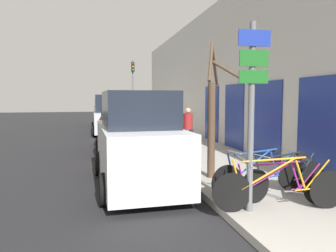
# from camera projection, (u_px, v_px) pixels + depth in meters

# --- Properties ---
(ground_plane) EXTENTS (80.00, 80.00, 0.00)m
(ground_plane) POSITION_uv_depth(u_px,v_px,m) (128.00, 155.00, 12.48)
(ground_plane) COLOR black
(sidewalk_curb) EXTENTS (3.20, 32.00, 0.15)m
(sidewalk_curb) POSITION_uv_depth(u_px,v_px,m) (176.00, 142.00, 15.77)
(sidewalk_curb) COLOR #ADA89E
(sidewalk_curb) RESTS_ON ground
(building_facade) EXTENTS (0.23, 32.00, 6.50)m
(building_facade) POSITION_uv_depth(u_px,v_px,m) (212.00, 76.00, 15.80)
(building_facade) COLOR silver
(building_facade) RESTS_ON ground
(signpost) EXTENTS (0.60, 0.13, 3.33)m
(signpost) POSITION_uv_depth(u_px,v_px,m) (252.00, 108.00, 5.72)
(signpost) COLOR #595B60
(signpost) RESTS_ON sidewalk_curb
(bicycle_0) EXTENTS (2.51, 0.46, 0.98)m
(bicycle_0) POSITION_uv_depth(u_px,v_px,m) (281.00, 188.00, 5.88)
(bicycle_0) COLOR black
(bicycle_0) RESTS_ON sidewalk_curb
(bicycle_1) EXTENTS (2.23, 0.44, 0.86)m
(bicycle_1) POSITION_uv_depth(u_px,v_px,m) (279.00, 187.00, 6.09)
(bicycle_1) COLOR black
(bicycle_1) RESTS_ON sidewalk_curb
(bicycle_2) EXTENTS (2.19, 0.65, 0.92)m
(bicycle_2) POSITION_uv_depth(u_px,v_px,m) (285.00, 179.00, 6.64)
(bicycle_2) COLOR black
(bicycle_2) RESTS_ON sidewalk_curb
(bicycle_3) EXTENTS (2.32, 0.56, 0.96)m
(bicycle_3) POSITION_uv_depth(u_px,v_px,m) (261.00, 176.00, 6.84)
(bicycle_3) COLOR black
(bicycle_3) RESTS_ON sidewalk_curb
(parked_car_0) EXTENTS (2.05, 4.44, 2.33)m
(parked_car_0) POSITION_uv_depth(u_px,v_px,m) (137.00, 143.00, 8.01)
(parked_car_0) COLOR silver
(parked_car_0) RESTS_ON ground
(parked_car_1) EXTENTS (2.19, 4.82, 2.19)m
(parked_car_1) POSITION_uv_depth(u_px,v_px,m) (122.00, 126.00, 13.80)
(parked_car_1) COLOR maroon
(parked_car_1) RESTS_ON ground
(parked_car_2) EXTENTS (2.16, 4.41, 2.13)m
(parked_car_2) POSITION_uv_depth(u_px,v_px,m) (110.00, 118.00, 19.67)
(parked_car_2) COLOR #B2B7BC
(parked_car_2) RESTS_ON ground
(parked_car_3) EXTENTS (2.08, 4.15, 2.41)m
(parked_car_3) POSITION_uv_depth(u_px,v_px,m) (107.00, 112.00, 25.13)
(parked_car_3) COLOR #51565B
(parked_car_3) RESTS_ON ground
(pedestrian_near) EXTENTS (0.41, 0.36, 1.64)m
(pedestrian_near) POSITION_uv_depth(u_px,v_px,m) (188.00, 125.00, 12.86)
(pedestrian_near) COLOR #1E2338
(pedestrian_near) RESTS_ON sidewalk_curb
(pedestrian_far) EXTENTS (0.47, 0.40, 1.79)m
(pedestrian_far) POSITION_uv_depth(u_px,v_px,m) (176.00, 117.00, 16.80)
(pedestrian_far) COLOR #333338
(pedestrian_far) RESTS_ON sidewalk_curb
(street_tree) EXTENTS (1.44, 1.70, 3.41)m
(street_tree) POSITION_uv_depth(u_px,v_px,m) (213.00, 118.00, 8.26)
(street_tree) COLOR #4C3828
(street_tree) RESTS_ON sidewalk_curb
(traffic_light) EXTENTS (0.20, 0.30, 4.50)m
(traffic_light) POSITION_uv_depth(u_px,v_px,m) (133.00, 85.00, 21.61)
(traffic_light) COLOR #595B60
(traffic_light) RESTS_ON sidewalk_curb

